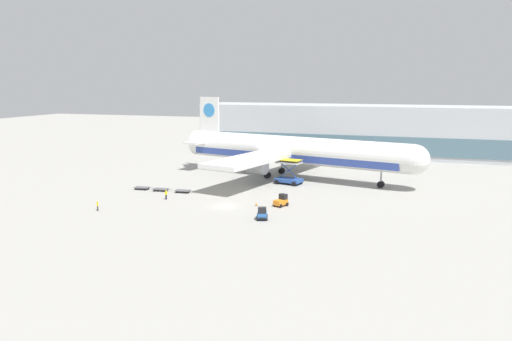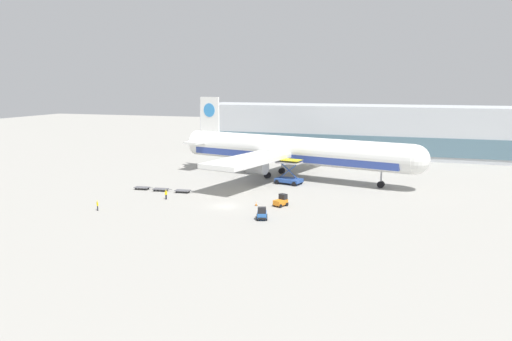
{
  "view_description": "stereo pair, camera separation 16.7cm",
  "coord_description": "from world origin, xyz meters",
  "px_view_note": "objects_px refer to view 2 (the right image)",
  "views": [
    {
      "loc": [
        30.44,
        -75.0,
        20.28
      ],
      "look_at": [
        1.26,
        12.61,
        4.0
      ],
      "focal_mm": 35.0,
      "sensor_mm": 36.0,
      "label": 1
    },
    {
      "loc": [
        30.6,
        -74.94,
        20.28
      ],
      "look_at": [
        1.26,
        12.61,
        4.0
      ],
      "focal_mm": 35.0,
      "sensor_mm": 36.0,
      "label": 2
    }
  ],
  "objects_px": {
    "ground_crew_near": "(166,194)",
    "ground_crew_far": "(97,205)",
    "airplane_main": "(289,151)",
    "traffic_cone_near": "(256,204)",
    "scissor_lift_loader": "(289,175)",
    "baggage_dolly_lead": "(142,188)",
    "baggage_tug_foreground": "(262,214)",
    "baggage_tug_mid": "(281,201)",
    "baggage_dolly_third": "(183,191)",
    "baggage_dolly_second": "(161,189)"
  },
  "relations": [
    {
      "from": "scissor_lift_loader",
      "to": "baggage_tug_mid",
      "type": "height_order",
      "value": "scissor_lift_loader"
    },
    {
      "from": "baggage_dolly_third",
      "to": "traffic_cone_near",
      "type": "distance_m",
      "value": 17.02
    },
    {
      "from": "baggage_dolly_second",
      "to": "ground_crew_far",
      "type": "xyz_separation_m",
      "value": [
        -2.31,
        -16.28,
        0.58
      ]
    },
    {
      "from": "baggage_tug_mid",
      "to": "traffic_cone_near",
      "type": "bearing_deg",
      "value": 130.16
    },
    {
      "from": "ground_crew_near",
      "to": "baggage_tug_mid",
      "type": "bearing_deg",
      "value": -72.86
    },
    {
      "from": "baggage_tug_foreground",
      "to": "ground_crew_far",
      "type": "bearing_deg",
      "value": -100.09
    },
    {
      "from": "baggage_tug_foreground",
      "to": "ground_crew_near",
      "type": "bearing_deg",
      "value": -126.83
    },
    {
      "from": "ground_crew_near",
      "to": "ground_crew_far",
      "type": "distance_m",
      "value": 12.41
    },
    {
      "from": "baggage_tug_mid",
      "to": "ground_crew_far",
      "type": "distance_m",
      "value": 29.83
    },
    {
      "from": "baggage_tug_foreground",
      "to": "baggage_dolly_third",
      "type": "height_order",
      "value": "baggage_tug_foreground"
    },
    {
      "from": "scissor_lift_loader",
      "to": "baggage_dolly_lead",
      "type": "bearing_deg",
      "value": -137.52
    },
    {
      "from": "baggage_tug_foreground",
      "to": "traffic_cone_near",
      "type": "height_order",
      "value": "baggage_tug_foreground"
    },
    {
      "from": "scissor_lift_loader",
      "to": "baggage_dolly_third",
      "type": "bearing_deg",
      "value": -126.35
    },
    {
      "from": "baggage_dolly_second",
      "to": "ground_crew_far",
      "type": "bearing_deg",
      "value": -103.02
    },
    {
      "from": "airplane_main",
      "to": "baggage_tug_mid",
      "type": "distance_m",
      "value": 26.23
    },
    {
      "from": "ground_crew_far",
      "to": "airplane_main",
      "type": "bearing_deg",
      "value": -76.04
    },
    {
      "from": "airplane_main",
      "to": "baggage_tug_foreground",
      "type": "bearing_deg",
      "value": -68.32
    },
    {
      "from": "ground_crew_far",
      "to": "baggage_dolly_lead",
      "type": "bearing_deg",
      "value": -39.71
    },
    {
      "from": "baggage_dolly_third",
      "to": "traffic_cone_near",
      "type": "bearing_deg",
      "value": -22.58
    },
    {
      "from": "baggage_tug_mid",
      "to": "ground_crew_near",
      "type": "xyz_separation_m",
      "value": [
        -20.55,
        -1.81,
        0.15
      ]
    },
    {
      "from": "scissor_lift_loader",
      "to": "airplane_main",
      "type": "bearing_deg",
      "value": 119.29
    },
    {
      "from": "baggage_tug_foreground",
      "to": "baggage_tug_mid",
      "type": "relative_size",
      "value": 0.98
    },
    {
      "from": "scissor_lift_loader",
      "to": "baggage_dolly_lead",
      "type": "xyz_separation_m",
      "value": [
        -25.47,
        -14.16,
        -1.55
      ]
    },
    {
      "from": "baggage_tug_mid",
      "to": "baggage_dolly_lead",
      "type": "distance_m",
      "value": 29.26
    },
    {
      "from": "baggage_dolly_lead",
      "to": "ground_crew_far",
      "type": "bearing_deg",
      "value": -88.7
    },
    {
      "from": "airplane_main",
      "to": "traffic_cone_near",
      "type": "xyz_separation_m",
      "value": [
        1.43,
        -26.26,
        -5.47
      ]
    },
    {
      "from": "scissor_lift_loader",
      "to": "baggage_dolly_third",
      "type": "height_order",
      "value": "scissor_lift_loader"
    },
    {
      "from": "baggage_dolly_second",
      "to": "traffic_cone_near",
      "type": "bearing_deg",
      "value": -18.64
    },
    {
      "from": "ground_crew_near",
      "to": "ground_crew_far",
      "type": "height_order",
      "value": "ground_crew_near"
    },
    {
      "from": "scissor_lift_loader",
      "to": "baggage_tug_foreground",
      "type": "distance_m",
      "value": 27.32
    },
    {
      "from": "scissor_lift_loader",
      "to": "ground_crew_near",
      "type": "relative_size",
      "value": 3.31
    },
    {
      "from": "baggage_dolly_third",
      "to": "baggage_tug_foreground",
      "type": "bearing_deg",
      "value": -38.2
    },
    {
      "from": "scissor_lift_loader",
      "to": "baggage_dolly_second",
      "type": "distance_m",
      "value": 25.74
    },
    {
      "from": "ground_crew_near",
      "to": "baggage_tug_foreground",
      "type": "bearing_deg",
      "value": -97.35
    },
    {
      "from": "airplane_main",
      "to": "traffic_cone_near",
      "type": "height_order",
      "value": "airplane_main"
    },
    {
      "from": "scissor_lift_loader",
      "to": "traffic_cone_near",
      "type": "relative_size",
      "value": 7.68
    },
    {
      "from": "scissor_lift_loader",
      "to": "baggage_dolly_second",
      "type": "bearing_deg",
      "value": -132.85
    },
    {
      "from": "baggage_tug_foreground",
      "to": "baggage_dolly_lead",
      "type": "bearing_deg",
      "value": -131.9
    },
    {
      "from": "traffic_cone_near",
      "to": "ground_crew_near",
      "type": "bearing_deg",
      "value": -177.49
    },
    {
      "from": "ground_crew_far",
      "to": "traffic_cone_near",
      "type": "bearing_deg",
      "value": -110.11
    },
    {
      "from": "baggage_tug_mid",
      "to": "ground_crew_near",
      "type": "distance_m",
      "value": 20.63
    },
    {
      "from": "baggage_tug_mid",
      "to": "baggage_dolly_third",
      "type": "xyz_separation_m",
      "value": [
        -20.26,
        4.06,
        -0.49
      ]
    },
    {
      "from": "baggage_tug_foreground",
      "to": "airplane_main",
      "type": "bearing_deg",
      "value": 170.89
    },
    {
      "from": "ground_crew_far",
      "to": "traffic_cone_near",
      "type": "distance_m",
      "value": 25.71
    },
    {
      "from": "scissor_lift_loader",
      "to": "ground_crew_near",
      "type": "bearing_deg",
      "value": -116.94
    },
    {
      "from": "baggage_tug_foreground",
      "to": "ground_crew_far",
      "type": "distance_m",
      "value": 26.88
    },
    {
      "from": "ground_crew_near",
      "to": "ground_crew_far",
      "type": "relative_size",
      "value": 1.04
    },
    {
      "from": "baggage_tug_mid",
      "to": "scissor_lift_loader",
      "type": "bearing_deg",
      "value": 35.93
    },
    {
      "from": "baggage_dolly_second",
      "to": "baggage_dolly_third",
      "type": "relative_size",
      "value": 1.0
    },
    {
      "from": "baggage_tug_foreground",
      "to": "baggage_tug_mid",
      "type": "height_order",
      "value": "same"
    }
  ]
}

